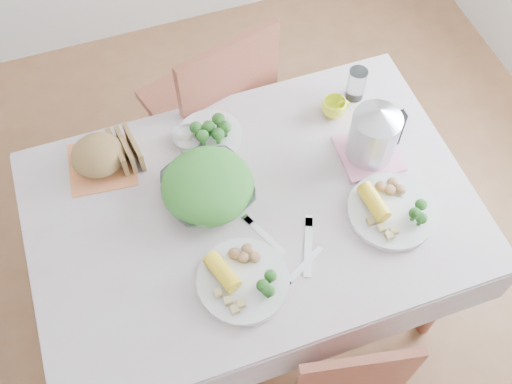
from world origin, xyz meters
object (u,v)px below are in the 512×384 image
object	(u,v)px
yellow_mug	(334,108)
electric_kettle	(374,134)
dining_table	(253,257)
dinner_plate_right	(391,212)
dinner_plate_left	(243,281)
chair_far	(207,107)
salad_bowl	(208,190)

from	to	relation	value
yellow_mug	electric_kettle	xyz separation A→B (m)	(0.05, -0.22, 0.09)
dining_table	dinner_plate_right	xyz separation A→B (m)	(0.43, -0.18, 0.40)
dining_table	dinner_plate_right	distance (m)	0.61
dinner_plate_right	yellow_mug	xyz separation A→B (m)	(-0.02, 0.46, 0.02)
dinner_plate_left	chair_far	bearing A→B (deg)	81.28
dinner_plate_left	electric_kettle	bearing A→B (deg)	28.80
chair_far	salad_bowl	distance (m)	0.72
dinner_plate_right	yellow_mug	distance (m)	0.46
chair_far	yellow_mug	size ratio (longest dim) A/B	11.09
dining_table	yellow_mug	bearing A→B (deg)	34.32
salad_bowl	dinner_plate_left	distance (m)	0.34
yellow_mug	dinner_plate_right	bearing A→B (deg)	-87.99
dining_table	chair_far	bearing A→B (deg)	87.51
dining_table	dinner_plate_left	bearing A→B (deg)	-115.09
yellow_mug	electric_kettle	size ratio (longest dim) A/B	0.39
electric_kettle	salad_bowl	bearing A→B (deg)	167.48
chair_far	electric_kettle	xyz separation A→B (m)	(0.43, -0.65, 0.42)
dinner_plate_right	electric_kettle	bearing A→B (deg)	83.05
dining_table	yellow_mug	xyz separation A→B (m)	(0.42, 0.29, 0.42)
salad_bowl	dinner_plate_right	bearing A→B (deg)	-25.66
dinner_plate_right	yellow_mug	size ratio (longest dim) A/B	3.28
salad_bowl	yellow_mug	distance (m)	0.58
dining_table	electric_kettle	xyz separation A→B (m)	(0.46, 0.07, 0.51)
dining_table	salad_bowl	size ratio (longest dim) A/B	4.74
yellow_mug	electric_kettle	bearing A→B (deg)	-77.95
dinner_plate_right	electric_kettle	distance (m)	0.27
salad_bowl	yellow_mug	bearing A→B (deg)	19.42
dining_table	yellow_mug	distance (m)	0.66
salad_bowl	yellow_mug	world-z (taller)	same
dinner_plate_right	dining_table	bearing A→B (deg)	157.99
dinner_plate_left	electric_kettle	size ratio (longest dim) A/B	1.25
dining_table	dinner_plate_left	distance (m)	0.48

